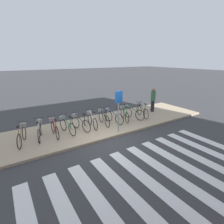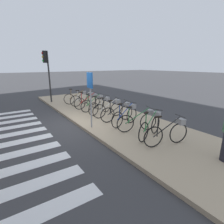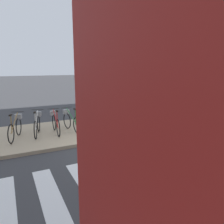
% 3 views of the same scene
% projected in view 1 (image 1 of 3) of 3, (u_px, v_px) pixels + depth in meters
% --- Properties ---
extents(ground_plane, '(120.00, 120.00, 0.00)m').
position_uv_depth(ground_plane, '(108.00, 140.00, 8.68)').
color(ground_plane, '#38383A').
extents(sidewalk, '(15.55, 3.56, 0.12)m').
position_uv_depth(sidewalk, '(92.00, 127.00, 10.09)').
color(sidewalk, tan).
rests_on(sidewalk, ground_plane).
extents(road_crosswalk, '(8.55, 8.00, 0.01)m').
position_uv_depth(road_crosswalk, '(213.00, 216.00, 4.47)').
color(road_crosswalk, silver).
rests_on(road_crosswalk, ground_plane).
extents(parked_bicycle_0, '(0.64, 1.55, 1.00)m').
position_uv_depth(parked_bicycle_0, '(22.00, 134.00, 7.97)').
color(parked_bicycle_0, black).
rests_on(parked_bicycle_0, sidewalk).
extents(parked_bicycle_1, '(0.56, 1.58, 1.00)m').
position_uv_depth(parked_bicycle_1, '(39.00, 130.00, 8.46)').
color(parked_bicycle_1, black).
rests_on(parked_bicycle_1, sidewalk).
extents(parked_bicycle_2, '(0.46, 1.62, 1.00)m').
position_uv_depth(parked_bicycle_2, '(54.00, 127.00, 8.76)').
color(parked_bicycle_2, black).
rests_on(parked_bicycle_2, sidewalk).
extents(parked_bicycle_3, '(0.47, 1.60, 1.00)m').
position_uv_depth(parked_bicycle_3, '(66.00, 125.00, 9.11)').
color(parked_bicycle_3, black).
rests_on(parked_bicycle_3, sidewalk).
extents(parked_bicycle_4, '(0.58, 1.57, 1.00)m').
position_uv_depth(parked_bicycle_4, '(80.00, 122.00, 9.50)').
color(parked_bicycle_4, black).
rests_on(parked_bicycle_4, sidewalk).
extents(parked_bicycle_5, '(0.46, 1.61, 1.00)m').
position_uv_depth(parked_bicycle_5, '(92.00, 119.00, 9.92)').
color(parked_bicycle_5, black).
rests_on(parked_bicycle_5, sidewalk).
extents(parked_bicycle_6, '(0.46, 1.61, 1.00)m').
position_uv_depth(parked_bicycle_6, '(103.00, 117.00, 10.30)').
color(parked_bicycle_6, black).
rests_on(parked_bicycle_6, sidewalk).
extents(parked_bicycle_7, '(0.52, 1.59, 1.00)m').
position_uv_depth(parked_bicycle_7, '(113.00, 116.00, 10.57)').
color(parked_bicycle_7, black).
rests_on(parked_bicycle_7, sidewalk).
extents(parked_bicycle_8, '(0.65, 1.54, 1.00)m').
position_uv_depth(parked_bicycle_8, '(124.00, 113.00, 10.97)').
color(parked_bicycle_8, black).
rests_on(parked_bicycle_8, sidewalk).
extents(parked_bicycle_9, '(0.65, 1.55, 1.00)m').
position_uv_depth(parked_bicycle_9, '(132.00, 112.00, 11.28)').
color(parked_bicycle_9, black).
rests_on(parked_bicycle_9, sidewalk).
extents(parked_bicycle_10, '(0.55, 1.58, 1.00)m').
position_uv_depth(parked_bicycle_10, '(142.00, 110.00, 11.67)').
color(parked_bicycle_10, black).
rests_on(parked_bicycle_10, sidewalk).
extents(pedestrian, '(0.34, 0.34, 1.77)m').
position_uv_depth(pedestrian, '(153.00, 99.00, 12.67)').
color(pedestrian, '#23232D').
rests_on(pedestrian, sidewalk).
extents(sign_post, '(0.44, 0.07, 2.21)m').
position_uv_depth(sign_post, '(119.00, 105.00, 8.86)').
color(sign_post, '#99999E').
rests_on(sign_post, sidewalk).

